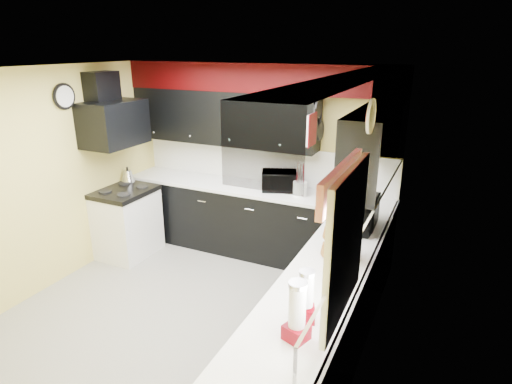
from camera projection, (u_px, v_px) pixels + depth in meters
ground at (193, 309)px, 4.62m from camera, size 3.60×3.60×0.00m
wall_back at (262, 159)px, 5.75m from camera, size 3.60×0.06×2.50m
wall_right at (372, 233)px, 3.48m from camera, size 0.06×3.60×2.50m
wall_left at (56, 178)px, 4.93m from camera, size 0.06×3.60×2.50m
ceiling at (180, 69)px, 3.80m from camera, size 3.60×3.60×0.06m
cab_back at (253, 222)px, 5.75m from camera, size 3.60×0.60×0.90m
cab_right at (321, 327)px, 3.61m from camera, size 0.60×3.00×0.90m
counter_back at (253, 189)px, 5.60m from camera, size 3.62×0.64×0.04m
counter_right at (324, 278)px, 3.46m from camera, size 0.64×3.02×0.04m
splash_back at (262, 163)px, 5.76m from camera, size 3.60×0.02×0.50m
splash_right at (370, 240)px, 3.51m from camera, size 0.02×3.60×0.50m
upper_back at (222, 117)px, 5.62m from camera, size 2.60×0.35×0.70m
upper_right at (377, 143)px, 4.14m from camera, size 0.35×1.80×0.70m
soffit_back at (257, 77)px, 5.24m from camera, size 3.60×0.36×0.35m
soffit_right at (355, 101)px, 3.05m from camera, size 0.36×3.24×0.35m
stove at (128, 224)px, 5.72m from camera, size 0.60×0.75×0.86m
cooktop at (124, 192)px, 5.57m from camera, size 0.62×0.77×0.06m
hood at (114, 123)px, 5.30m from camera, size 0.50×0.78×0.55m
hood_duct at (102, 88)px, 5.21m from camera, size 0.24×0.40×0.40m
window at (346, 244)px, 2.62m from camera, size 0.03×0.86×0.96m
valance at (342, 180)px, 2.51m from camera, size 0.04×0.88×0.20m
pan_top at (318, 109)px, 4.96m from camera, size 0.03×0.22×0.40m
pan_mid at (314, 132)px, 4.93m from camera, size 0.03×0.28×0.46m
pan_low at (320, 131)px, 5.16m from camera, size 0.03×0.24×0.42m
cut_board at (311, 130)px, 4.81m from camera, size 0.03×0.26×0.35m
baskets at (340, 233)px, 3.66m from camera, size 0.27×0.27×0.50m
clock at (64, 96)px, 4.84m from camera, size 0.03×0.30×0.30m
deco_plate at (371, 116)px, 2.87m from camera, size 0.03×0.24×0.24m
toaster_oven at (279, 181)px, 5.44m from camera, size 0.53×0.49×0.25m
microwave at (357, 213)px, 4.33m from camera, size 0.40×0.57×0.31m
utensil_crock at (300, 189)px, 5.24m from camera, size 0.18×0.18×0.18m
knife_block at (328, 190)px, 5.17m from camera, size 0.12×0.15×0.20m
kettle at (128, 176)px, 5.85m from camera, size 0.21×0.21×0.16m
dispenser_a at (306, 299)px, 2.84m from camera, size 0.16×0.16×0.33m
dispenser_b at (297, 313)px, 2.65m from camera, size 0.18×0.18×0.38m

